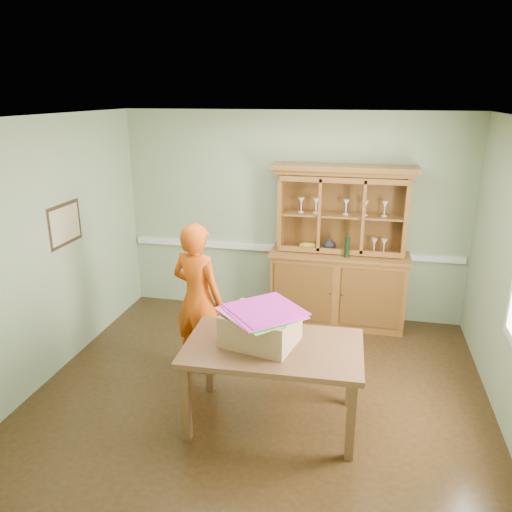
% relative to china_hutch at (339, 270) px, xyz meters
% --- Properties ---
extents(floor, '(4.50, 4.50, 0.00)m').
position_rel_china_hutch_xyz_m(floor, '(-0.65, -1.77, -0.73)').
color(floor, '#3F2B14').
rests_on(floor, ground).
extents(ceiling, '(4.50, 4.50, 0.00)m').
position_rel_china_hutch_xyz_m(ceiling, '(-0.65, -1.77, 1.97)').
color(ceiling, white).
rests_on(ceiling, wall_back).
extents(wall_back, '(4.50, 0.00, 4.50)m').
position_rel_china_hutch_xyz_m(wall_back, '(-0.65, 0.23, 0.62)').
color(wall_back, '#89A179').
rests_on(wall_back, floor).
extents(wall_left, '(0.00, 4.00, 4.00)m').
position_rel_china_hutch_xyz_m(wall_left, '(-2.90, -1.77, 0.62)').
color(wall_left, '#89A179').
rests_on(wall_left, floor).
extents(wall_front, '(4.50, 0.00, 4.50)m').
position_rel_china_hutch_xyz_m(wall_front, '(-0.65, -3.77, 0.62)').
color(wall_front, '#89A179').
rests_on(wall_front, floor).
extents(chair_rail, '(4.41, 0.05, 0.08)m').
position_rel_china_hutch_xyz_m(chair_rail, '(-0.65, 0.21, 0.17)').
color(chair_rail, white).
rests_on(chair_rail, wall_back).
extents(framed_map, '(0.03, 0.60, 0.46)m').
position_rel_china_hutch_xyz_m(framed_map, '(-2.88, -1.47, 0.82)').
color(framed_map, '#302113').
rests_on(framed_map, wall_left).
extents(china_hutch, '(1.76, 0.58, 2.07)m').
position_rel_china_hutch_xyz_m(china_hutch, '(0.00, 0.00, 0.00)').
color(china_hutch, brown).
rests_on(china_hutch, floor).
extents(dining_table, '(1.59, 0.99, 0.78)m').
position_rel_china_hutch_xyz_m(dining_table, '(-0.44, -2.25, -0.04)').
color(dining_table, brown).
rests_on(dining_table, floor).
extents(cardboard_box, '(0.70, 0.61, 0.29)m').
position_rel_china_hutch_xyz_m(cardboard_box, '(-0.57, -2.22, 0.20)').
color(cardboard_box, tan).
rests_on(cardboard_box, dining_table).
extents(kite_stack, '(0.81, 0.81, 0.04)m').
position_rel_china_hutch_xyz_m(kite_stack, '(-0.55, -2.23, 0.36)').
color(kite_stack, '#53BF38').
rests_on(kite_stack, cardboard_box).
extents(person, '(0.70, 0.56, 1.66)m').
position_rel_china_hutch_xyz_m(person, '(-1.39, -1.50, 0.10)').
color(person, '#DA4F0D').
rests_on(person, floor).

